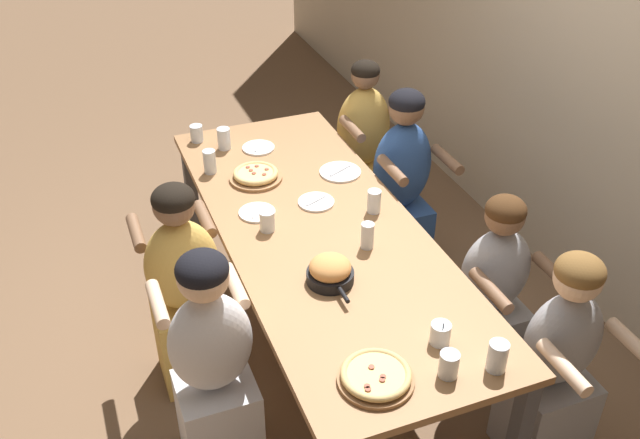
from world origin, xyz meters
TOP-DOWN VIEW (x-y plane):
  - ground_plane at (0.00, 0.00)m, footprint 18.00×18.00m
  - restaurant_back_panel at (0.00, 1.64)m, footprint 10.00×0.06m
  - dining_table at (0.00, 0.00)m, footprint 2.55×0.96m
  - pizza_board_main at (-0.58, -0.16)m, footprint 0.30×0.30m
  - pizza_board_second at (1.04, -0.18)m, footprint 0.30×0.30m
  - skillet_bowl at (0.41, -0.11)m, footprint 0.31×0.22m
  - empty_plate_a at (-0.22, 0.06)m, footprint 0.19×0.19m
  - empty_plate_b at (-0.92, -0.04)m, footprint 0.19×0.19m
  - empty_plate_c at (-0.24, -0.26)m, footprint 0.19×0.19m
  - empty_plate_d at (-0.47, 0.31)m, footprint 0.24×0.24m
  - cocktail_glass_blue at (0.94, 0.16)m, footprint 0.08×0.08m
  - drinking_glass_a at (-1.15, -0.36)m, footprint 0.08×0.08m
  - drinking_glass_b at (-1.00, -0.23)m, footprint 0.08×0.08m
  - drinking_glass_c at (-0.08, -0.25)m, footprint 0.08×0.08m
  - drinking_glass_d at (-0.04, 0.31)m, footprint 0.07×0.07m
  - drinking_glass_e at (1.15, 0.29)m, footprint 0.08×0.08m
  - drinking_glass_f at (-0.74, -0.38)m, footprint 0.07×0.07m
  - drinking_glass_g at (1.11, 0.10)m, footprint 0.08×0.08m
  - drinking_glass_h at (0.23, 0.15)m, footprint 0.06×0.06m
  - diner_far_midleft at (-0.47, 0.70)m, footprint 0.51×0.40m
  - diner_far_right at (1.05, 0.70)m, footprint 0.51×0.40m
  - diner_near_midright at (0.54, -0.70)m, footprint 0.51×0.40m
  - diner_far_midright at (0.53, 0.70)m, footprint 0.51×0.40m
  - diner_far_left at (-1.03, 0.70)m, footprint 0.51×0.40m
  - diner_near_center at (-0.03, -0.70)m, footprint 0.51×0.40m

SIDE VIEW (x-z plane):
  - ground_plane at x=0.00m, z-range 0.00..0.00m
  - diner_far_midright at x=0.53m, z-range -0.05..1.06m
  - diner_far_right at x=1.05m, z-range -0.04..1.10m
  - diner_near_center at x=-0.03m, z-range -0.05..1.12m
  - diner_far_left at x=-1.03m, z-range -0.06..1.14m
  - diner_near_midright at x=0.54m, z-range -0.04..1.14m
  - diner_far_midleft at x=-0.47m, z-range -0.04..1.18m
  - dining_table at x=0.00m, z-range 0.32..1.11m
  - empty_plate_d at x=-0.47m, z-range 0.78..0.80m
  - empty_plate_b at x=-0.92m, z-range 0.78..0.80m
  - empty_plate_a at x=-0.22m, z-range 0.78..0.80m
  - empty_plate_c at x=-0.24m, z-range 0.78..0.80m
  - pizza_board_second at x=1.04m, z-range 0.79..0.84m
  - pizza_board_main at x=-0.58m, z-range 0.79..0.84m
  - cocktail_glass_blue at x=0.94m, z-range 0.77..0.89m
  - drinking_glass_a at x=-1.15m, z-range 0.78..0.88m
  - drinking_glass_d at x=-0.04m, z-range 0.78..0.90m
  - drinking_glass_c at x=-0.08m, z-range 0.79..0.89m
  - drinking_glass_g at x=1.11m, z-range 0.79..0.89m
  - drinking_glass_b at x=-1.00m, z-range 0.78..0.91m
  - skillet_bowl at x=0.41m, z-range 0.78..0.91m
  - drinking_glass_e at x=1.15m, z-range 0.78..0.91m
  - drinking_glass_h at x=0.23m, z-range 0.78..0.91m
  - drinking_glass_f at x=-0.74m, z-range 0.78..0.92m
  - restaurant_back_panel at x=0.00m, z-range 0.00..3.20m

